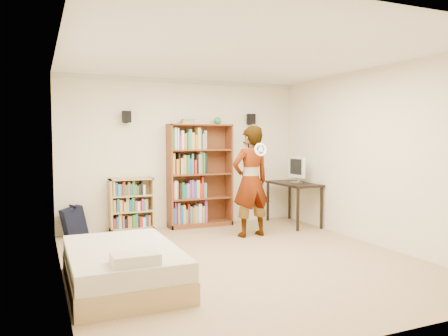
{
  "coord_description": "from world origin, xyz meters",
  "views": [
    {
      "loc": [
        -2.49,
        -5.21,
        1.64
      ],
      "look_at": [
        0.0,
        0.6,
        1.2
      ],
      "focal_mm": 35.0,
      "sensor_mm": 36.0,
      "label": 1
    }
  ],
  "objects_px": {
    "low_bookshelf": "(132,205)",
    "computer_desk": "(293,204)",
    "tall_bookshelf": "(200,176)",
    "person": "(251,181)",
    "daybed": "(123,262)"
  },
  "relations": [
    {
      "from": "low_bookshelf",
      "to": "computer_desk",
      "type": "bearing_deg",
      "value": -11.13
    },
    {
      "from": "tall_bookshelf",
      "to": "computer_desk",
      "type": "relative_size",
      "value": 1.62
    },
    {
      "from": "person",
      "to": "computer_desk",
      "type": "bearing_deg",
      "value": -159.9
    },
    {
      "from": "tall_bookshelf",
      "to": "person",
      "type": "xyz_separation_m",
      "value": [
        0.49,
        -1.11,
        -0.02
      ]
    },
    {
      "from": "low_bookshelf",
      "to": "daybed",
      "type": "bearing_deg",
      "value": -103.24
    },
    {
      "from": "computer_desk",
      "to": "low_bookshelf",
      "type": "bearing_deg",
      "value": 168.87
    },
    {
      "from": "low_bookshelf",
      "to": "person",
      "type": "relative_size",
      "value": 0.51
    },
    {
      "from": "computer_desk",
      "to": "person",
      "type": "xyz_separation_m",
      "value": [
        -1.19,
        -0.56,
        0.52
      ]
    },
    {
      "from": "person",
      "to": "tall_bookshelf",
      "type": "bearing_deg",
      "value": -71.55
    },
    {
      "from": "low_bookshelf",
      "to": "daybed",
      "type": "xyz_separation_m",
      "value": [
        -0.65,
        -2.75,
        -0.2
      ]
    },
    {
      "from": "low_bookshelf",
      "to": "computer_desk",
      "type": "xyz_separation_m",
      "value": [
        2.94,
        -0.58,
        -0.07
      ]
    },
    {
      "from": "tall_bookshelf",
      "to": "person",
      "type": "height_order",
      "value": "tall_bookshelf"
    },
    {
      "from": "daybed",
      "to": "computer_desk",
      "type": "bearing_deg",
      "value": 31.24
    },
    {
      "from": "tall_bookshelf",
      "to": "daybed",
      "type": "height_order",
      "value": "tall_bookshelf"
    },
    {
      "from": "tall_bookshelf",
      "to": "low_bookshelf",
      "type": "distance_m",
      "value": 1.35
    }
  ]
}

